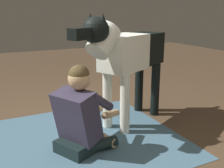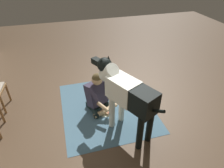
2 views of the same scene
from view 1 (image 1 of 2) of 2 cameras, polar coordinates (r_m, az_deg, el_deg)
name	(u,v)px [view 1 (image 1 of 2)]	position (r m, az deg, el deg)	size (l,w,h in m)	color
ground_plane	(74,135)	(3.04, -7.97, -10.60)	(12.97, 12.97, 0.00)	brown
area_rug	(76,141)	(2.91, -7.56, -11.75)	(2.11, 1.85, 0.01)	#476A7E
person_sitting_on_floor	(81,116)	(2.61, -6.62, -6.71)	(0.74, 0.63, 0.84)	black
large_dog	(127,55)	(3.06, 3.19, 6.06)	(1.49, 0.83, 1.29)	white
hot_dog_on_plate	(97,138)	(2.90, -3.24, -11.29)	(0.24, 0.24, 0.06)	silver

